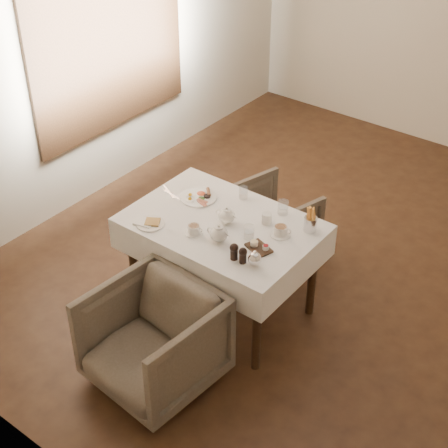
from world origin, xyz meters
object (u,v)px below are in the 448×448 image
Objects in this scene: breakfast_plate at (199,197)px; teapot_centre at (227,215)px; table at (222,236)px; armchair_near at (153,341)px; armchair_far at (271,221)px.

teapot_centre is (0.34, -0.12, 0.05)m from breakfast_plate.
table is 0.88m from armchair_near.
armchair_near is 0.97m from teapot_centre.
armchair_near reaches higher than armchair_far.
armchair_far is 4.04× the size of teapot_centre.
armchair_far is 2.35× the size of breakfast_plate.
armchair_far is (-0.21, 1.61, -0.06)m from armchair_near.
breakfast_plate reaches higher than armchair_far.
teapot_centre reaches higher than armchair_far.
armchair_near is (0.09, -0.82, -0.30)m from table.
armchair_near is at bearing -92.20° from teapot_centre.
teapot_centre is at bearing 39.71° from table.
table reaches higher than armchair_far.
breakfast_plate is at bearing 153.74° from teapot_centre.
table is 0.18m from teapot_centre.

